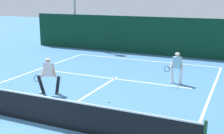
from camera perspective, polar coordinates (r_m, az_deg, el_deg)
The scene contains 9 objects.
ground_plane at distance 10.37m, azimuth -13.51°, elevation -10.64°, with size 80.00×80.00×0.00m, color teal.
court_line_baseline_far at distance 19.66m, azimuth 6.24°, elevation 1.29°, with size 9.69×0.10×0.01m, color white.
court_line_service at distance 15.26m, azimuth 0.46°, elevation -2.28°, with size 7.90×0.10×0.01m, color white.
court_line_centre at distance 12.84m, azimuth -4.73°, elevation -5.46°, with size 0.10×6.40×0.01m, color white.
tennis_net at distance 10.17m, azimuth -13.67°, elevation -7.98°, with size 10.63×0.09×1.09m.
player_near at distance 13.00m, azimuth -12.20°, elevation -1.40°, with size 1.07×0.91×1.62m.
player_far at distance 14.58m, azimuth 12.41°, elevation 0.08°, with size 0.84×0.84×1.56m.
tennis_ball at distance 11.98m, azimuth -0.60°, elevation -6.68°, with size 0.07×0.07×0.07m, color #D1E033.
back_fence_windscreen at distance 21.48m, azimuth 8.18°, elevation 5.97°, with size 20.23×0.12×2.73m, color #0B3221.
Camera 1 is at (5.97, -7.36, 4.21)m, focal length 47.17 mm.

